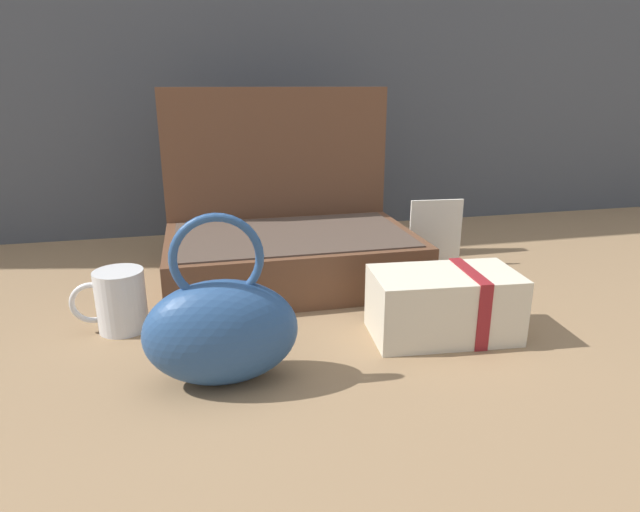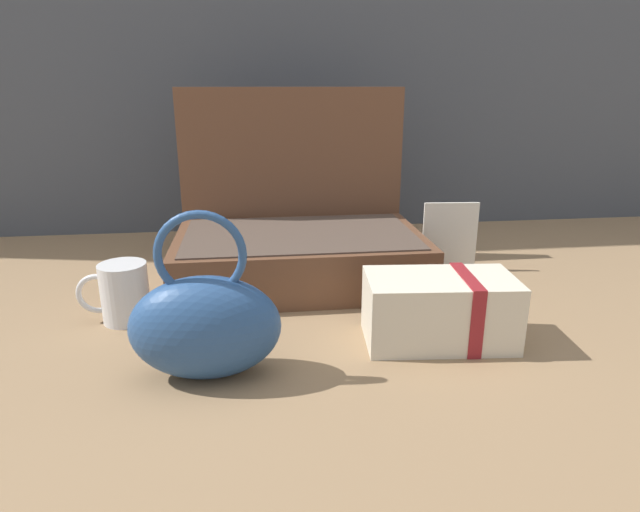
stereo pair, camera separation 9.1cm
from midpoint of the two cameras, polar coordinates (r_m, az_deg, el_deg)
The scene contains 6 objects.
ground_plane at distance 0.96m, azimuth -1.73°, elevation -5.31°, with size 6.00×6.00×0.00m, color #8C6D4C.
open_suitcase at distance 1.09m, azimuth -5.75°, elevation 1.86°, with size 0.48×0.32×0.37m.
teal_pouch_handbag at distance 0.72m, azimuth -14.04°, elevation -7.62°, with size 0.20×0.11×0.23m.
cream_toiletry_bag at distance 0.85m, azimuth 10.22°, elevation -5.12°, with size 0.23×0.14×0.11m.
coffee_mug at distance 0.93m, azimuth -23.19°, elevation -4.42°, with size 0.12×0.08×0.10m.
info_card_left at distance 1.17m, azimuth 9.99°, elevation 2.37°, with size 0.11×0.01×0.15m, color silver.
Camera 1 is at (-0.22, -0.86, 0.38)m, focal length 30.16 mm.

